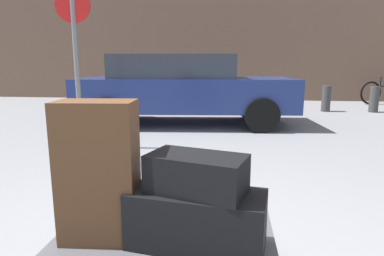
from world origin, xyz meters
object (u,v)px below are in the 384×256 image
at_px(luggage_cart, 165,250).
at_px(duffel_bag_black_topmost_pile, 197,174).
at_px(suitcase_brown_rear_right, 99,172).
at_px(parked_car, 183,88).
at_px(bollard_kerb_mid, 374,99).
at_px(no_parking_sign, 76,51).
at_px(bollard_kerb_near, 326,99).
at_px(duffel_bag_black_center, 197,219).

xyz_separation_m(luggage_cart, duffel_bag_black_topmost_pile, (0.18, -0.06, 0.45)).
distance_m(suitcase_brown_rear_right, parked_car, 5.23).
bearing_deg(luggage_cart, suitcase_brown_rear_right, -173.70).
xyz_separation_m(suitcase_brown_rear_right, bollard_kerb_mid, (4.35, 7.50, -0.36)).
bearing_deg(bollard_kerb_mid, duffel_bag_black_topmost_pile, -117.14).
bearing_deg(duffel_bag_black_topmost_pile, suitcase_brown_rear_right, -165.84).
distance_m(luggage_cart, suitcase_brown_rear_right, 0.54).
bearing_deg(luggage_cart, no_parking_sign, 122.16).
xyz_separation_m(luggage_cart, no_parking_sign, (-1.90, 3.02, 1.16)).
xyz_separation_m(bollard_kerb_near, no_parking_sign, (-4.73, -4.44, 1.08)).
height_order(duffel_bag_black_center, no_parking_sign, no_parking_sign).
bearing_deg(bollard_kerb_near, luggage_cart, -110.74).
relative_size(parked_car, bollard_kerb_mid, 6.53).
height_order(luggage_cart, bollard_kerb_near, bollard_kerb_near).
bearing_deg(suitcase_brown_rear_right, duffel_bag_black_center, -7.60).
bearing_deg(duffel_bag_black_center, no_parking_sign, 133.19).
relative_size(duffel_bag_black_center, no_parking_sign, 0.29).
bearing_deg(parked_car, suitcase_brown_rear_right, -86.28).
relative_size(suitcase_brown_rear_right, duffel_bag_black_topmost_pile, 1.55).
relative_size(duffel_bag_black_topmost_pile, bollard_kerb_near, 0.68).
bearing_deg(suitcase_brown_rear_right, bollard_kerb_mid, 54.75).
xyz_separation_m(luggage_cart, bollard_kerb_near, (2.83, 7.46, 0.07)).
relative_size(duffel_bag_black_center, duffel_bag_black_topmost_pile, 1.43).
bearing_deg(suitcase_brown_rear_right, bollard_kerb_near, 62.11).
distance_m(suitcase_brown_rear_right, duffel_bag_black_topmost_pile, 0.50).
bearing_deg(duffel_bag_black_topmost_pile, duffel_bag_black_center, -73.35).
distance_m(duffel_bag_black_center, suitcase_brown_rear_right, 0.54).
distance_m(duffel_bag_black_topmost_pile, no_parking_sign, 3.78).
distance_m(duffel_bag_black_center, duffel_bag_black_topmost_pile, 0.23).
distance_m(parked_car, bollard_kerb_mid, 5.24).
distance_m(bollard_kerb_near, bollard_kerb_mid, 1.20).
height_order(suitcase_brown_rear_right, bollard_kerb_mid, suitcase_brown_rear_right).
bearing_deg(no_parking_sign, luggage_cart, -57.84).
relative_size(duffel_bag_black_center, parked_car, 0.15).
relative_size(bollard_kerb_near, no_parking_sign, 0.30).
height_order(duffel_bag_black_center, duffel_bag_black_topmost_pile, duffel_bag_black_topmost_pile).
bearing_deg(duffel_bag_black_topmost_pile, bollard_kerb_mid, 79.51).
relative_size(suitcase_brown_rear_right, bollard_kerb_near, 1.05).
distance_m(luggage_cart, bollard_kerb_mid, 8.48).
bearing_deg(parked_car, no_parking_sign, -119.92).
bearing_deg(duffel_bag_black_center, bollard_kerb_near, 79.79).
xyz_separation_m(suitcase_brown_rear_right, bollard_kerb_near, (3.15, 7.50, -0.36)).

